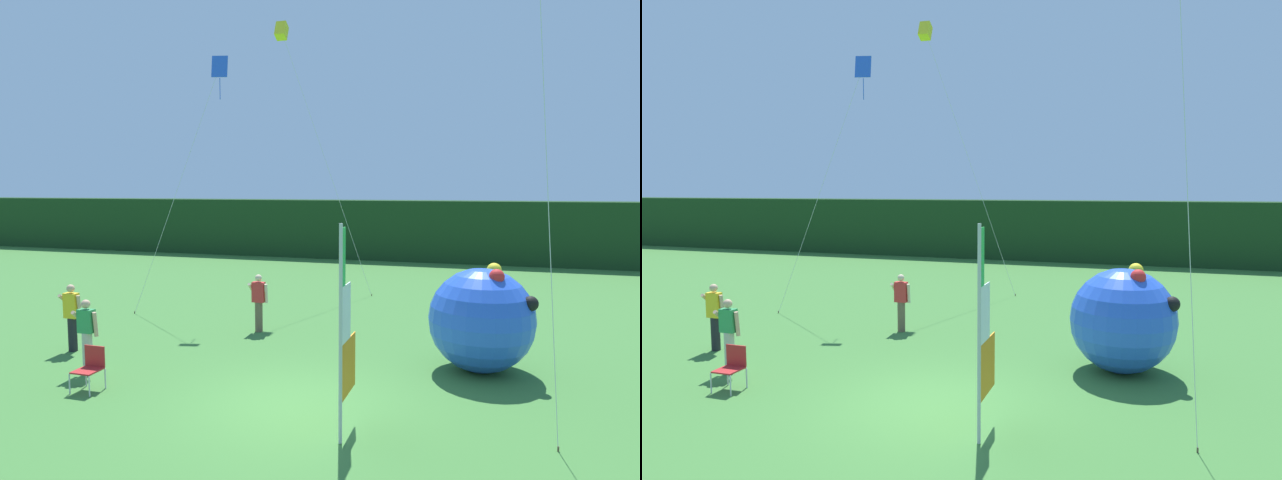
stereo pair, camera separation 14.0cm
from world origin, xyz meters
TOP-DOWN VIEW (x-y plane):
  - ground_plane at (0.00, 0.00)m, footprint 120.00×120.00m
  - distant_treeline at (0.00, 22.08)m, footprint 80.00×2.40m
  - banner_flag at (1.32, -1.03)m, footprint 0.06×1.03m
  - person_near_banner at (-4.96, 0.28)m, footprint 0.55×0.48m
  - person_mid_field at (-6.53, 1.59)m, footprint 0.55×0.48m
  - person_far_left at (-2.74, 4.75)m, footprint 0.55×0.48m
  - inflatable_balloon at (3.46, 3.04)m, footprint 2.37×2.37m
  - folding_chair at (-4.22, -0.52)m, footprint 0.51×0.51m
  - kite_blue_diamond_1 at (-5.24, 6.98)m, footprint 2.82×1.62m
  - kite_yellow_box_2 at (-3.79, 9.57)m, footprint 3.36×1.61m

SIDE VIEW (x-z plane):
  - ground_plane at x=0.00m, z-range 0.00..0.00m
  - folding_chair at x=-4.22m, z-range 0.07..0.96m
  - person_far_left at x=-2.74m, z-range 0.06..1.73m
  - person_near_banner at x=-4.96m, z-range 0.06..1.74m
  - person_mid_field at x=-6.53m, z-range 0.06..1.78m
  - inflatable_balloon at x=3.46m, z-range -0.04..2.42m
  - distant_treeline at x=0.00m, z-range 0.00..3.42m
  - banner_flag at x=1.32m, z-range -0.08..3.53m
  - kite_blue_diamond_1 at x=-5.24m, z-range 3.27..11.78m
  - kite_yellow_box_2 at x=-3.79m, z-range 4.65..14.82m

